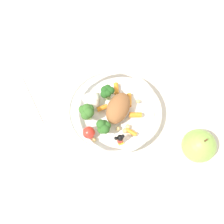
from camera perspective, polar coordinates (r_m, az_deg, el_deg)
name	(u,v)px	position (r m, az deg, el deg)	size (l,w,h in m)	color
ground_plane	(112,114)	(0.58, 0.09, -0.40)	(2.40, 2.40, 0.00)	silver
food_container	(109,111)	(0.55, -0.72, 0.26)	(0.21, 0.21, 0.06)	white
loose_apple	(199,146)	(0.55, 20.13, -7.61)	(0.07, 0.07, 0.09)	#8CB74C
folded_napkin	(10,110)	(0.64, -23.31, 0.54)	(0.12, 0.14, 0.01)	white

